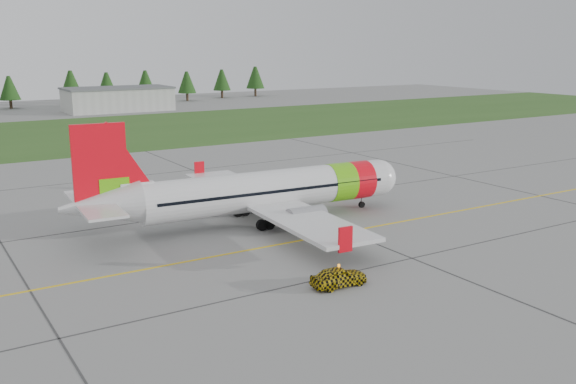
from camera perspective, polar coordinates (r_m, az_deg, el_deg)
ground at (r=42.16m, az=0.80°, el=-8.23°), size 320.00×320.00×0.00m
aircraft at (r=56.16m, az=-2.29°, el=0.06°), size 31.24×28.81×9.46m
follow_me_car at (r=41.37m, az=4.56°, el=-5.87°), size 1.36×1.59×3.82m
grass_strip at (r=118.04m, az=-21.23°, el=4.64°), size 320.00×50.00×0.03m
taxi_guideline at (r=48.69m, az=-4.29°, el=-5.31°), size 120.00×0.25×0.02m
hangar_east at (r=158.53m, az=-14.87°, el=7.92°), size 24.00×12.00×5.20m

